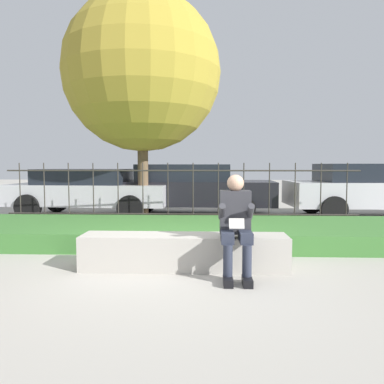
{
  "coord_description": "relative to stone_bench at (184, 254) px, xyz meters",
  "views": [
    {
      "loc": [
        0.6,
        -4.87,
        1.37
      ],
      "look_at": [
        0.26,
        3.23,
        0.79
      ],
      "focal_mm": 35.0,
      "sensor_mm": 36.0,
      "label": 1
    }
  ],
  "objects": [
    {
      "name": "ground_plane",
      "position": [
        -0.29,
        0.0,
        -0.2
      ],
      "size": [
        60.0,
        60.0,
        0.0
      ],
      "primitive_type": "plane",
      "color": "#A8A399"
    },
    {
      "name": "stone_bench",
      "position": [
        0.0,
        0.0,
        0.0
      ],
      "size": [
        2.71,
        0.52,
        0.46
      ],
      "color": "#ADA89E",
      "rests_on": "ground_plane"
    },
    {
      "name": "person_seated_reader",
      "position": [
        0.65,
        -0.29,
        0.48
      ],
      "size": [
        0.42,
        0.73,
        1.25
      ],
      "color": "black",
      "rests_on": "ground_plane"
    },
    {
      "name": "grass_berm",
      "position": [
        -0.29,
        1.85,
        -0.05
      ],
      "size": [
        9.82,
        2.31,
        0.31
      ],
      "color": "#3D7533",
      "rests_on": "ground_plane"
    },
    {
      "name": "iron_fence",
      "position": [
        -0.29,
        3.38,
        0.54
      ],
      "size": [
        7.82,
        0.03,
        1.42
      ],
      "color": "#332D28",
      "rests_on": "ground_plane"
    },
    {
      "name": "car_parked_left",
      "position": [
        -2.88,
        5.01,
        0.49
      ],
      "size": [
        4.3,
        2.0,
        1.27
      ],
      "rotation": [
        0.0,
        0.0,
        -0.05
      ],
      "color": "#B7B7BC",
      "rests_on": "ground_plane"
    },
    {
      "name": "car_parked_right",
      "position": [
        4.6,
        5.04,
        0.55
      ],
      "size": [
        4.46,
        2.06,
        1.41
      ],
      "rotation": [
        0.0,
        0.0,
        0.04
      ],
      "color": "#B7B7BC",
      "rests_on": "ground_plane"
    },
    {
      "name": "car_parked_center",
      "position": [
        -0.19,
        5.4,
        0.54
      ],
      "size": [
        4.59,
        2.05,
        1.39
      ],
      "rotation": [
        0.0,
        0.0,
        -0.04
      ],
      "color": "black",
      "rests_on": "ground_plane"
    },
    {
      "name": "tree_behind_fence",
      "position": [
        -1.31,
        4.46,
        3.43
      ],
      "size": [
        3.86,
        3.86,
        5.57
      ],
      "color": "brown",
      "rests_on": "ground_plane"
    }
  ]
}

